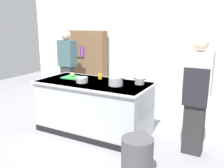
% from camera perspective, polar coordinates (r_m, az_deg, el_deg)
% --- Properties ---
extents(ground_plane, '(10.00, 10.00, 0.00)m').
position_cam_1_polar(ground_plane, '(4.50, -4.08, -10.75)').
color(ground_plane, gray).
extents(back_wall, '(6.40, 0.12, 3.00)m').
position_cam_1_polar(back_wall, '(5.99, 6.60, 10.17)').
color(back_wall, silver).
rests_on(back_wall, ground_plane).
extents(counter_island, '(1.98, 0.98, 0.90)m').
position_cam_1_polar(counter_island, '(4.33, -4.19, -5.14)').
color(counter_island, '#B7BABF').
rests_on(counter_island, ground_plane).
extents(cutting_board, '(0.40, 0.28, 0.02)m').
position_cam_1_polar(cutting_board, '(4.55, -8.82, 1.48)').
color(cutting_board, green).
rests_on(cutting_board, counter_island).
extents(onion, '(0.08, 0.08, 0.08)m').
position_cam_1_polar(onion, '(4.55, -9.14, 2.13)').
color(onion, tan).
rests_on(onion, cutting_board).
extents(stock_pot, '(0.30, 0.23, 0.14)m').
position_cam_1_polar(stock_pot, '(3.94, 0.89, 0.64)').
color(stock_pot, '#B7BABF').
rests_on(stock_pot, counter_island).
extents(sauce_pan, '(0.22, 0.16, 0.11)m').
position_cam_1_polar(sauce_pan, '(4.05, 6.38, 0.67)').
color(sauce_pan, '#99999E').
rests_on(sauce_pan, counter_island).
extents(mixing_bowl, '(0.19, 0.19, 0.09)m').
position_cam_1_polar(mixing_bowl, '(4.17, -6.95, 0.95)').
color(mixing_bowl, '#B7BABF').
rests_on(mixing_bowl, counter_island).
extents(juice_cup, '(0.07, 0.07, 0.10)m').
position_cam_1_polar(juice_cup, '(4.42, -2.75, 1.80)').
color(juice_cup, yellow).
rests_on(juice_cup, counter_island).
extents(trash_bin, '(0.40, 0.40, 0.52)m').
position_cam_1_polar(trash_bin, '(3.19, 5.84, -16.57)').
color(trash_bin, '#4C4C51').
rests_on(trash_bin, ground_plane).
extents(person_chef, '(0.38, 0.25, 1.72)m').
position_cam_1_polar(person_chef, '(3.66, 18.92, -2.04)').
color(person_chef, '#2C2C2C').
rests_on(person_chef, ground_plane).
extents(person_guest, '(0.38, 0.24, 1.72)m').
position_cam_1_polar(person_guest, '(5.89, -10.25, 4.21)').
color(person_guest, '#323232').
rests_on(person_guest, ground_plane).
extents(bookshelf, '(1.10, 0.31, 1.70)m').
position_cam_1_polar(bookshelf, '(6.43, -5.96, 4.62)').
color(bookshelf, brown).
rests_on(bookshelf, ground_plane).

